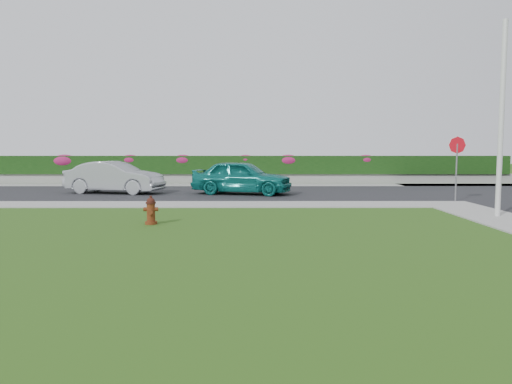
{
  "coord_description": "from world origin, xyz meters",
  "views": [
    {
      "loc": [
        -0.43,
        -9.88,
        2.15
      ],
      "look_at": [
        -0.4,
        4.36,
        0.9
      ],
      "focal_mm": 35.0,
      "sensor_mm": 36.0,
      "label": 1
    }
  ],
  "objects_px": {
    "fire_hydrant": "(151,211)",
    "sedan_silver": "(115,177)",
    "utility_pole": "(501,120)",
    "stop_sign": "(457,153)",
    "sedan_teal": "(242,177)"
  },
  "relations": [
    {
      "from": "fire_hydrant",
      "to": "utility_pole",
      "type": "relative_size",
      "value": 0.13
    },
    {
      "from": "fire_hydrant",
      "to": "stop_sign",
      "type": "distance_m",
      "value": 12.49
    },
    {
      "from": "utility_pole",
      "to": "stop_sign",
      "type": "height_order",
      "value": "utility_pole"
    },
    {
      "from": "sedan_silver",
      "to": "stop_sign",
      "type": "distance_m",
      "value": 15.13
    },
    {
      "from": "sedan_silver",
      "to": "utility_pole",
      "type": "height_order",
      "value": "utility_pole"
    },
    {
      "from": "sedan_silver",
      "to": "stop_sign",
      "type": "xyz_separation_m",
      "value": [
        14.63,
        -3.69,
        1.18
      ]
    },
    {
      "from": "fire_hydrant",
      "to": "sedan_teal",
      "type": "distance_m",
      "value": 9.29
    },
    {
      "from": "fire_hydrant",
      "to": "sedan_silver",
      "type": "distance_m",
      "value": 10.14
    },
    {
      "from": "sedan_teal",
      "to": "sedan_silver",
      "type": "distance_m",
      "value": 6.04
    },
    {
      "from": "sedan_teal",
      "to": "utility_pole",
      "type": "xyz_separation_m",
      "value": [
        8.19,
        -7.53,
        2.2
      ]
    },
    {
      "from": "sedan_teal",
      "to": "stop_sign",
      "type": "bearing_deg",
      "value": -94.73
    },
    {
      "from": "sedan_teal",
      "to": "utility_pole",
      "type": "bearing_deg",
      "value": -116.86
    },
    {
      "from": "utility_pole",
      "to": "stop_sign",
      "type": "relative_size",
      "value": 2.29
    },
    {
      "from": "utility_pole",
      "to": "fire_hydrant",
      "type": "bearing_deg",
      "value": -172.25
    },
    {
      "from": "stop_sign",
      "to": "sedan_teal",
      "type": "bearing_deg",
      "value": -178.38
    }
  ]
}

